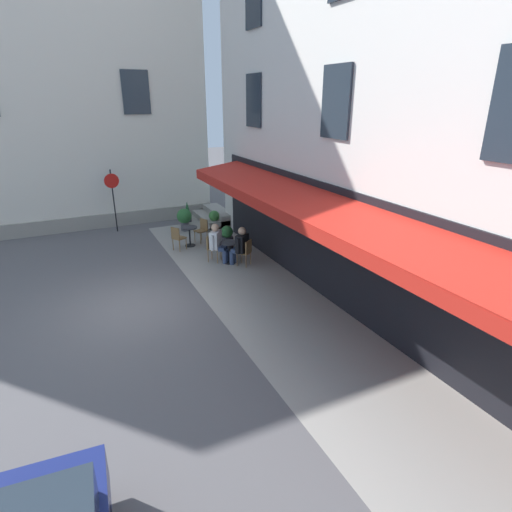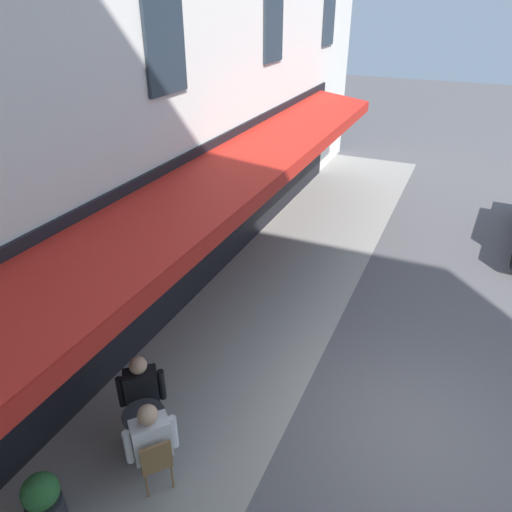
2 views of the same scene
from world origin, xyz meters
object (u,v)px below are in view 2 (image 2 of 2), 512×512
cafe_chair_wicker_facing_street (156,459)px  potted_plant_under_sign (44,502)px  seated_patron_in_black (142,395)px  cafe_chair_wicker_corner_right (143,392)px  seated_companion_in_white (150,438)px  cafe_table_near_entrance (145,427)px

cafe_chair_wicker_facing_street → potted_plant_under_sign: (1.00, -0.95, -0.11)m
potted_plant_under_sign → cafe_chair_wicker_facing_street: bearing=136.4°
seated_patron_in_black → potted_plant_under_sign: bearing=-7.3°
cafe_chair_wicker_facing_street → potted_plant_under_sign: bearing=-43.6°
potted_plant_under_sign → cafe_chair_wicker_corner_right: bearing=177.4°
seated_companion_in_white → cafe_table_near_entrance: bearing=-131.8°
cafe_chair_wicker_facing_street → seated_patron_in_black: seated_patron_in_black is taller
cafe_chair_wicker_facing_street → potted_plant_under_sign: cafe_chair_wicker_facing_street is taller
seated_companion_in_white → cafe_chair_wicker_facing_street: bearing=48.2°
seated_patron_in_black → seated_companion_in_white: bearing=43.5°
cafe_table_near_entrance → seated_companion_in_white: (0.28, 0.31, 0.23)m
potted_plant_under_sign → seated_companion_in_white: bearing=145.4°
cafe_chair_wicker_facing_street → seated_companion_in_white: size_ratio=0.67×
cafe_table_near_entrance → seated_companion_in_white: bearing=48.2°
cafe_table_near_entrance → cafe_chair_wicker_corner_right: 0.63m
cafe_table_near_entrance → cafe_chair_wicker_corner_right: size_ratio=0.82×
seated_patron_in_black → seated_companion_in_white: (0.60, 0.57, 0.00)m
cafe_table_near_entrance → cafe_chair_wicker_corner_right: bearing=-141.3°
cafe_chair_wicker_corner_right → potted_plant_under_sign: (1.92, -0.09, -0.11)m
cafe_chair_wicker_corner_right → potted_plant_under_sign: bearing=-2.6°
cafe_chair_wicker_corner_right → potted_plant_under_sign: 1.92m
cafe_chair_wicker_corner_right → seated_patron_in_black: size_ratio=0.68×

